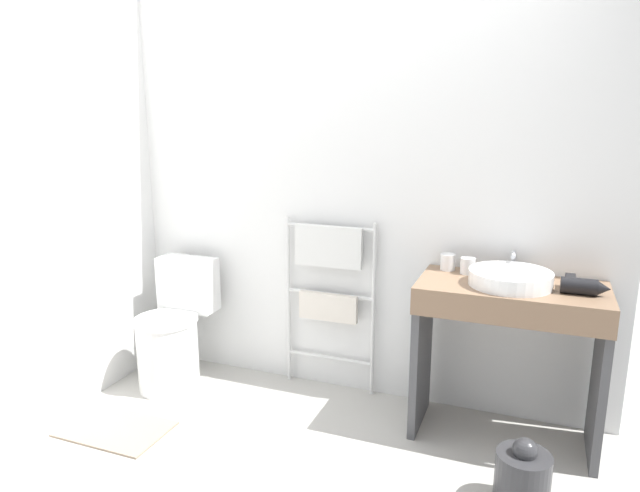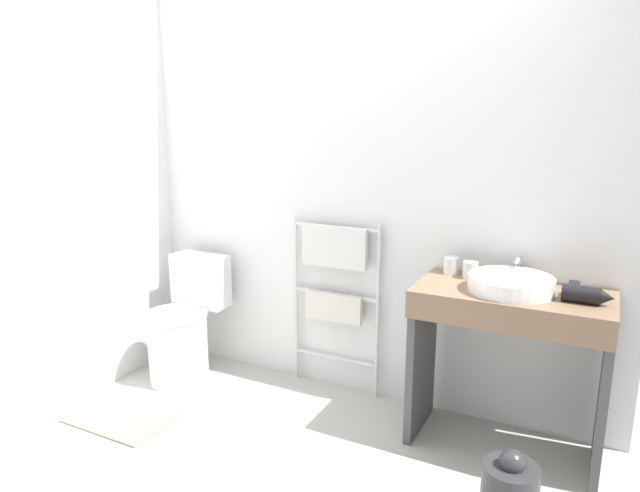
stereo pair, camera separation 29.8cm
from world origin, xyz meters
TOP-DOWN VIEW (x-y plane):
  - wall_back at (0.00, 1.27)m, footprint 3.01×0.12m
  - wall_side at (-1.45, 0.61)m, footprint 0.12×1.82m
  - toilet at (-1.03, 0.87)m, footprint 0.38×0.53m
  - towel_radiator at (-0.11, 1.16)m, footprint 0.57×0.06m
  - vanity_counter at (0.92, 0.96)m, footprint 0.91×0.47m
  - sink_basin at (0.91, 0.95)m, footprint 0.40×0.40m
  - faucet at (0.91, 1.16)m, footprint 0.02×0.10m
  - cup_near_wall at (0.58, 1.13)m, footprint 0.08×0.08m
  - cup_near_edge at (0.69, 1.09)m, footprint 0.08×0.08m
  - hair_dryer at (1.23, 0.94)m, footprint 0.21×0.16m
  - trash_bin at (1.04, 0.44)m, footprint 0.23×0.27m
  - bath_mat at (-1.01, 0.29)m, footprint 0.56×0.36m

SIDE VIEW (x-z plane):
  - bath_mat at x=-1.01m, z-range 0.00..0.01m
  - trash_bin at x=1.04m, z-range -0.03..0.30m
  - toilet at x=-1.03m, z-range -0.07..0.71m
  - vanity_counter at x=0.92m, z-range 0.15..0.98m
  - towel_radiator at x=-0.11m, z-range 0.18..1.24m
  - hair_dryer at x=1.23m, z-range 0.84..0.91m
  - sink_basin at x=0.91m, z-range 0.84..0.91m
  - cup_near_edge at x=0.69m, z-range 0.84..0.92m
  - cup_near_wall at x=0.58m, z-range 0.84..0.92m
  - faucet at x=0.91m, z-range 0.85..0.98m
  - wall_back at x=0.00m, z-range 0.00..2.65m
  - wall_side at x=-1.45m, z-range 0.00..2.65m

